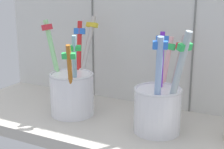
# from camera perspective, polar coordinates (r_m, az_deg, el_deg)

# --- Properties ---
(counter_slab) EXTENTS (0.64, 0.22, 0.02)m
(counter_slab) POSITION_cam_1_polar(r_m,az_deg,el_deg) (0.62, 0.27, -8.63)
(counter_slab) COLOR #BCB7AD
(counter_slab) RESTS_ON ground
(tile_wall_back) EXTENTS (0.64, 0.02, 0.45)m
(tile_wall_back) POSITION_cam_1_polar(r_m,az_deg,el_deg) (0.67, 5.13, 12.25)
(tile_wall_back) COLOR silver
(tile_wall_back) RESTS_ON ground
(toothbrush_cup_left) EXTENTS (0.11, 0.13, 0.18)m
(toothbrush_cup_left) POSITION_cam_1_polar(r_m,az_deg,el_deg) (0.63, -6.72, -2.58)
(toothbrush_cup_left) COLOR white
(toothbrush_cup_left) RESTS_ON counter_slab
(toothbrush_cup_right) EXTENTS (0.10, 0.13, 0.17)m
(toothbrush_cup_right) POSITION_cam_1_polar(r_m,az_deg,el_deg) (0.56, 7.88, -5.10)
(toothbrush_cup_right) COLOR white
(toothbrush_cup_right) RESTS_ON counter_slab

